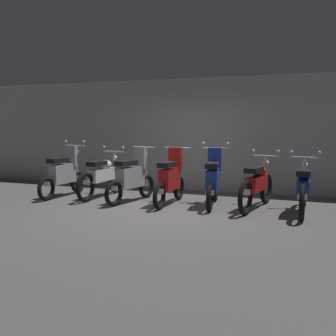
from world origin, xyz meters
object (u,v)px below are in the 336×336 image
object	(u,v)px
motorbike_slot_0	(64,174)
motorbike_slot_5	(257,184)
motorbike_slot_2	(132,178)
motorbike_slot_3	(170,179)
motorbike_slot_4	(213,180)
motorbike_slot_6	(303,188)
motorbike_slot_1	(102,176)

from	to	relation	value
motorbike_slot_0	motorbike_slot_5	world-z (taller)	motorbike_slot_0
motorbike_slot_2	motorbike_slot_3	xyz separation A→B (m)	(0.87, 0.03, 0.00)
motorbike_slot_3	motorbike_slot_4	bearing A→B (deg)	10.24
motorbike_slot_2	motorbike_slot_6	bearing A→B (deg)	0.88
motorbike_slot_2	motorbike_slot_6	size ratio (longest dim) A/B	0.85
motorbike_slot_1	motorbike_slot_5	size ratio (longest dim) A/B	1.01
motorbike_slot_2	motorbike_slot_3	bearing A→B (deg)	1.90
motorbike_slot_0	motorbike_slot_4	world-z (taller)	same
motorbike_slot_2	motorbike_slot_5	distance (m)	2.64
motorbike_slot_0	motorbike_slot_6	bearing A→B (deg)	0.23
motorbike_slot_0	motorbike_slot_4	size ratio (longest dim) A/B	1.01
motorbike_slot_0	motorbike_slot_3	world-z (taller)	motorbike_slot_0
motorbike_slot_3	motorbike_slot_6	bearing A→B (deg)	0.54
motorbike_slot_5	motorbike_slot_6	world-z (taller)	same
motorbike_slot_0	motorbike_slot_4	distance (m)	3.51
motorbike_slot_2	motorbike_slot_4	xyz separation A→B (m)	(1.74, 0.19, 0.00)
motorbike_slot_2	motorbike_slot_3	size ratio (longest dim) A/B	0.99
motorbike_slot_4	motorbike_slot_5	xyz separation A→B (m)	(0.89, 0.00, -0.04)
motorbike_slot_1	motorbike_slot_6	size ratio (longest dim) A/B	1.00
motorbike_slot_2	motorbike_slot_3	world-z (taller)	same
motorbike_slot_3	motorbike_slot_4	xyz separation A→B (m)	(0.87, 0.16, 0.00)
motorbike_slot_0	motorbike_slot_6	world-z (taller)	motorbike_slot_0
motorbike_slot_3	motorbike_slot_4	size ratio (longest dim) A/B	1.00
motorbike_slot_6	motorbike_slot_1	bearing A→B (deg)	177.22
motorbike_slot_1	motorbike_slot_6	bearing A→B (deg)	-2.78
motorbike_slot_5	motorbike_slot_3	bearing A→B (deg)	-174.74
motorbike_slot_5	motorbike_slot_2	bearing A→B (deg)	-175.85
motorbike_slot_0	motorbike_slot_5	bearing A→B (deg)	2.06
motorbike_slot_2	motorbike_slot_6	xyz separation A→B (m)	(3.51, 0.05, -0.03)
motorbike_slot_1	motorbike_slot_6	xyz separation A→B (m)	(4.39, -0.21, 0.00)
motorbike_slot_1	motorbike_slot_5	world-z (taller)	same
motorbike_slot_3	motorbike_slot_6	world-z (taller)	motorbike_slot_3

